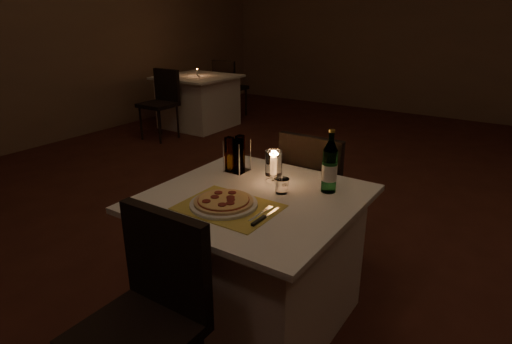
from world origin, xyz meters
The scene contains 18 objects.
floor centered at (0.00, 0.00, -0.01)m, with size 8.00×10.00×0.02m, color #4C2118.
wall_back centered at (0.00, 5.01, 1.50)m, with size 8.00×0.02×3.00m, color #7E5E49.
main_table centered at (0.08, -0.71, 0.37)m, with size 1.00×1.00×0.74m.
chair_near centered at (0.08, -1.42, 0.55)m, with size 0.42×0.42×0.90m.
chair_far centered at (0.08, 0.01, 0.55)m, with size 0.42×0.42×0.90m.
placemat centered at (0.06, -0.89, 0.74)m, with size 0.45×0.34×0.00m, color gold.
plate centered at (0.03, -0.89, 0.75)m, with size 0.32×0.32×0.01m, color white.
pizza centered at (0.03, -0.89, 0.77)m, with size 0.28×0.28×0.02m.
fork centered at (0.23, -0.85, 0.75)m, with size 0.02×0.18×0.00m.
knife centered at (0.26, -0.91, 0.75)m, with size 0.02×0.22×0.01m.
tumbler centered at (0.18, -0.60, 0.78)m, with size 0.08×0.08×0.08m, color white, non-canonical shape.
water_bottle centered at (0.37, -0.45, 0.87)m, with size 0.08×0.08×0.32m.
hurricane_candle centered at (0.07, -0.49, 0.84)m, with size 0.09×0.09×0.18m.
cruet_caddy centered at (-0.19, -0.48, 0.84)m, with size 0.12×0.12×0.21m.
neighbor_table_left centered at (-2.97, 2.39, 0.37)m, with size 1.00×1.00×0.74m.
neighbor_chair_la centered at (-2.97, 1.67, 0.55)m, with size 0.42×0.42×0.90m.
neighbor_chair_lb centered at (-2.97, 3.10, 0.55)m, with size 0.42×0.42×0.90m.
neighbor_candle_left centered at (-2.97, 2.39, 0.79)m, with size 0.03×0.03×0.11m.
Camera 1 is at (1.17, -2.33, 1.60)m, focal length 30.00 mm.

